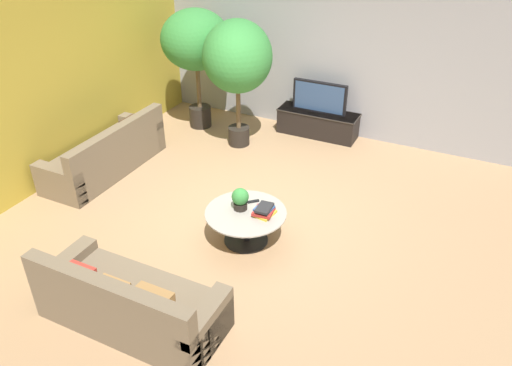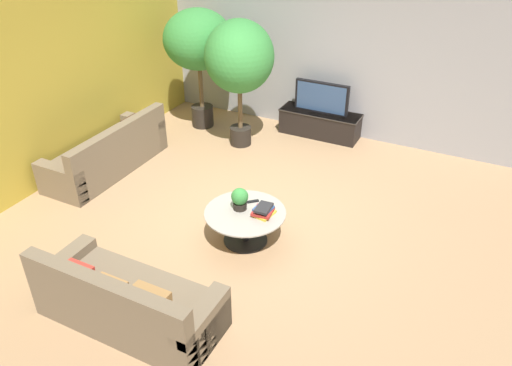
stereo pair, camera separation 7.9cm
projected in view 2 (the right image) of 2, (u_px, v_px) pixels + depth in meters
ground_plane at (247, 214)px, 7.19m from camera, size 24.00×24.00×0.00m
back_wall_stone at (331, 52)px, 8.90m from camera, size 7.40×0.12×3.00m
side_wall_left at (68, 76)px, 7.81m from camera, size 0.12×7.40×3.00m
media_console at (320, 123)px, 9.30m from camera, size 1.50×0.50×0.47m
television at (322, 98)px, 9.04m from camera, size 1.01×0.13×0.57m
coffee_table at (245, 221)px, 6.50m from camera, size 1.06×1.06×0.46m
couch_by_wall at (108, 154)px, 8.15m from camera, size 0.84×2.20×0.84m
couch_near_entry at (127, 302)px, 5.29m from camera, size 2.01×0.84×0.84m
potted_palm_tall at (198, 43)px, 8.96m from camera, size 1.26×1.26×2.23m
potted_palm_corner at (239, 59)px, 8.30m from camera, size 1.18×1.18×2.23m
potted_plant_tabletop at (240, 198)px, 6.42m from camera, size 0.22×0.22×0.30m
book_stack at (264, 211)px, 6.35m from camera, size 0.27×0.30×0.13m
remote_black at (253, 201)px, 6.63m from camera, size 0.14×0.14×0.02m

